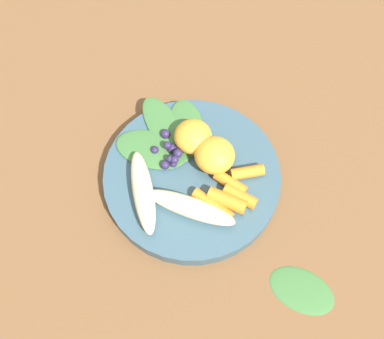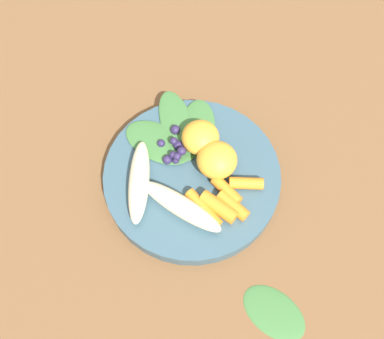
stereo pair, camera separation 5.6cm
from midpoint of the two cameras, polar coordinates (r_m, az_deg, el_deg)
name	(u,v)px [view 2 (the right image)]	position (r m, az deg, el deg)	size (l,w,h in m)	color
ground_plane	(192,180)	(0.60, 2.70, -1.77)	(2.40, 2.40, 0.00)	brown
bowl	(192,177)	(0.58, 2.75, -1.26)	(0.25, 0.25, 0.02)	#385666
banana_peeled_left	(181,206)	(0.54, 1.49, -5.37)	(0.12, 0.03, 0.03)	beige
banana_peeled_right	(139,181)	(0.55, -4.41, -1.90)	(0.12, 0.03, 0.03)	beige
orange_segment_near	(200,137)	(0.58, 3.95, 4.15)	(0.05, 0.05, 0.04)	#F4A833
orange_segment_far	(216,158)	(0.56, 6.22, 1.24)	(0.06, 0.06, 0.04)	#F4A833
carrot_front	(205,208)	(0.55, 4.72, -5.62)	(0.02, 0.02, 0.06)	orange
carrot_mid_left	(219,207)	(0.55, 6.62, -5.45)	(0.02, 0.02, 0.05)	orange
carrot_mid_right	(233,205)	(0.55, 8.57, -5.21)	(0.02, 0.02, 0.05)	orange
carrot_rear	(227,190)	(0.56, 7.65, -3.14)	(0.02, 0.02, 0.05)	orange
carrot_small	(246,183)	(0.57, 10.27, -2.16)	(0.02, 0.02, 0.05)	orange
blueberry_pile	(177,146)	(0.58, 0.64, 2.94)	(0.05, 0.06, 0.02)	#2D234C
kale_leaf_left	(198,127)	(0.61, 3.50, 5.53)	(0.10, 0.05, 0.01)	#3D7038
kale_leaf_right	(179,124)	(0.61, 0.79, 5.96)	(0.12, 0.05, 0.01)	#3D7038
kale_leaf_rear	(158,142)	(0.59, -1.96, 3.52)	(0.10, 0.06, 0.01)	#3D7038
kale_leaf_stray	(274,312)	(0.56, 14.23, -18.80)	(0.08, 0.05, 0.01)	#3D7038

